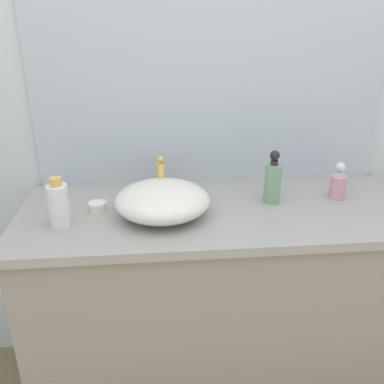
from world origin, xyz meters
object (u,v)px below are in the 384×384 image
at_px(lotion_bottle, 338,184).
at_px(candle_jar, 97,207).
at_px(perfume_bottle, 59,205).
at_px(sink_basin, 163,200).
at_px(soap_dispenser, 273,181).

distance_m(lotion_bottle, candle_jar, 0.92).
bearing_deg(candle_jar, perfume_bottle, -136.36).
height_order(lotion_bottle, candle_jar, lotion_bottle).
relative_size(sink_basin, lotion_bottle, 2.31).
xyz_separation_m(lotion_bottle, candle_jar, (-0.92, -0.03, -0.04)).
bearing_deg(perfume_bottle, lotion_bottle, 7.63).
xyz_separation_m(sink_basin, perfume_bottle, (-0.35, -0.05, 0.02)).
relative_size(sink_basin, soap_dispenser, 1.63).
distance_m(sink_basin, candle_jar, 0.25).
xyz_separation_m(sink_basin, lotion_bottle, (0.68, 0.09, -0.00)).
xyz_separation_m(soap_dispenser, perfume_bottle, (-0.76, -0.12, -0.01)).
bearing_deg(lotion_bottle, candle_jar, -177.91).
bearing_deg(candle_jar, soap_dispenser, 1.61).
relative_size(sink_basin, candle_jar, 5.26).
relative_size(sink_basin, perfume_bottle, 1.92).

